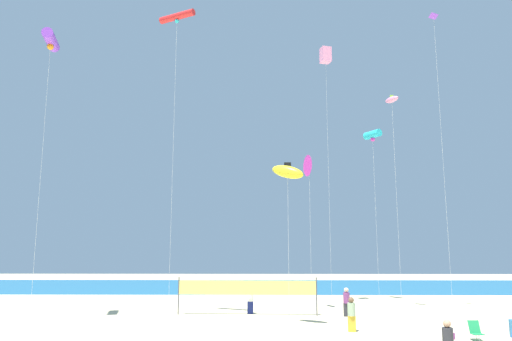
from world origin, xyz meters
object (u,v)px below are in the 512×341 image
at_px(kite_yellow_inflatable, 288,172).
at_px(kite_magenta_delta, 309,166).
at_px(folding_beach_chair, 476,330).
at_px(kite_pink_box, 326,56).
at_px(beachgoer_white_shirt, 250,299).
at_px(volleyball_net, 247,289).
at_px(kite_cyan_tube, 373,135).
at_px(kite_violet_tube, 51,41).
at_px(kite_violet_diamond, 434,26).
at_px(kite_red_tube, 177,17).
at_px(beachgoer_plum_shirt, 347,301).
at_px(beachgoer_sage_shirt, 352,313).
at_px(kite_pink_inflatable, 392,100).
at_px(beach_handbag, 451,336).

bearing_deg(kite_yellow_inflatable, kite_magenta_delta, 74.42).
xyz_separation_m(folding_beach_chair, kite_pink_box, (-4.92, 12.63, 19.09)).
distance_m(beachgoer_white_shirt, folding_beach_chair, 13.97).
relative_size(volleyball_net, kite_pink_box, 0.45).
distance_m(kite_magenta_delta, kite_cyan_tube, 8.56).
bearing_deg(kite_violet_tube, kite_yellow_inflatable, -4.03).
bearing_deg(kite_violet_diamond, kite_pink_box, 149.45).
relative_size(kite_red_tube, kite_magenta_delta, 1.79).
distance_m(volleyball_net, kite_pink_box, 19.44).
xyz_separation_m(beachgoer_plum_shirt, kite_pink_box, (-0.23, 4.93, 18.61)).
relative_size(kite_yellow_inflatable, kite_violet_tube, 0.53).
height_order(beachgoer_sage_shirt, kite_pink_inflatable, kite_pink_inflatable).
bearing_deg(beach_handbag, kite_violet_diamond, 67.42).
bearing_deg(kite_yellow_inflatable, kite_cyan_tube, 57.13).
xyz_separation_m(beachgoer_sage_shirt, kite_red_tube, (-10.19, 3.10, 18.21)).
xyz_separation_m(beachgoer_white_shirt, kite_magenta_delta, (4.17, 1.23, 9.15)).
bearing_deg(folding_beach_chair, beach_handbag, 126.85).
bearing_deg(kite_violet_diamond, kite_red_tube, -170.35).
xyz_separation_m(beachgoer_white_shirt, beach_handbag, (9.76, -8.49, -0.79)).
bearing_deg(kite_pink_box, kite_violet_tube, -155.04).
bearing_deg(beachgoer_white_shirt, kite_violet_diamond, 112.35).
distance_m(beachgoer_white_shirt, kite_violet_diamond, 23.09).
height_order(beachgoer_white_shirt, kite_cyan_tube, kite_cyan_tube).
relative_size(volleyball_net, kite_violet_diamond, 0.43).
bearing_deg(kite_magenta_delta, beachgoer_white_shirt, -163.64).
bearing_deg(beachgoer_plum_shirt, kite_cyan_tube, -101.71).
xyz_separation_m(folding_beach_chair, kite_violet_diamond, (2.28, 8.38, 19.47)).
bearing_deg(kite_violet_tube, beach_handbag, -9.85).
height_order(beachgoer_white_shirt, kite_pink_inflatable, kite_pink_inflatable).
height_order(folding_beach_chair, kite_yellow_inflatable, kite_yellow_inflatable).
height_order(folding_beach_chair, kite_cyan_tube, kite_cyan_tube).
xyz_separation_m(beachgoer_plum_shirt, kite_violet_tube, (-18.50, -3.57, 16.06)).
height_order(beachgoer_white_shirt, beach_handbag, beachgoer_white_shirt).
distance_m(folding_beach_chair, beach_handbag, 1.16).
xyz_separation_m(beach_handbag, kite_yellow_inflatable, (-7.52, 2.81, 8.39)).
relative_size(kite_violet_tube, kite_cyan_tube, 1.25).
xyz_separation_m(beachgoer_white_shirt, kite_violet_diamond, (13.13, -0.41, 18.99)).
bearing_deg(beachgoer_white_shirt, beachgoer_sage_shirt, 63.89).
distance_m(kite_pink_box, kite_violet_diamond, 8.37).
relative_size(beachgoer_sage_shirt, kite_pink_box, 0.09).
distance_m(beachgoer_plum_shirt, kite_magenta_delta, 9.64).
relative_size(beachgoer_white_shirt, kite_violet_diamond, 0.08).
bearing_deg(kite_magenta_delta, kite_yellow_inflatable, -105.58).
bearing_deg(beach_handbag, folding_beach_chair, -15.21).
distance_m(beachgoer_white_shirt, kite_red_tube, 19.13).
bearing_deg(kite_pink_inflatable, folding_beach_chair, -86.53).
distance_m(kite_magenta_delta, kite_violet_tube, 18.85).
xyz_separation_m(folding_beach_chair, volleyball_net, (-11.04, 8.23, 1.18)).
bearing_deg(beach_handbag, kite_yellow_inflatable, 159.49).
height_order(beachgoer_sage_shirt, beachgoer_plum_shirt, beachgoer_plum_shirt).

